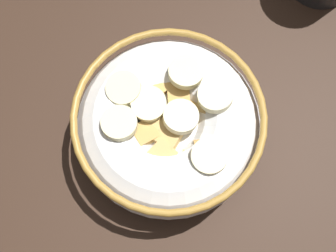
% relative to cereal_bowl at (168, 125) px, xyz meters
% --- Properties ---
extents(ground_plane, '(1.18, 1.18, 0.02)m').
position_rel_cereal_bowl_xyz_m(ground_plane, '(0.00, -0.00, -0.04)').
color(ground_plane, '#332116').
extents(cereal_bowl, '(0.16, 0.16, 0.06)m').
position_rel_cereal_bowl_xyz_m(cereal_bowl, '(0.00, 0.00, 0.00)').
color(cereal_bowl, white).
rests_on(cereal_bowl, ground_plane).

